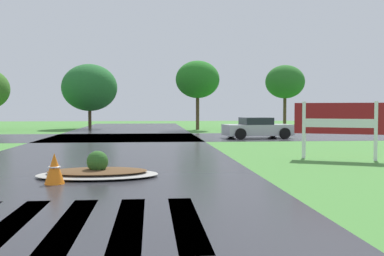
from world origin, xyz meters
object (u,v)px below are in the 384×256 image
at_px(median_island, 98,172).
at_px(estate_billboard, 339,121).
at_px(traffic_cone, 54,169).
at_px(car_dark_suv, 257,128).

bearing_deg(median_island, estate_billboard, 22.83).
relative_size(estate_billboard, median_island, 0.88).
xyz_separation_m(estate_billboard, traffic_cone, (-8.79, -4.38, -0.98)).
xyz_separation_m(estate_billboard, car_dark_suv, (-0.23, 11.26, -0.76)).
bearing_deg(median_island, traffic_cone, -129.88).
distance_m(estate_billboard, median_island, 8.67).
bearing_deg(car_dark_suv, traffic_cone, -125.00).
height_order(estate_billboard, car_dark_suv, estate_billboard).
relative_size(estate_billboard, traffic_cone, 3.80).
distance_m(estate_billboard, traffic_cone, 9.87).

